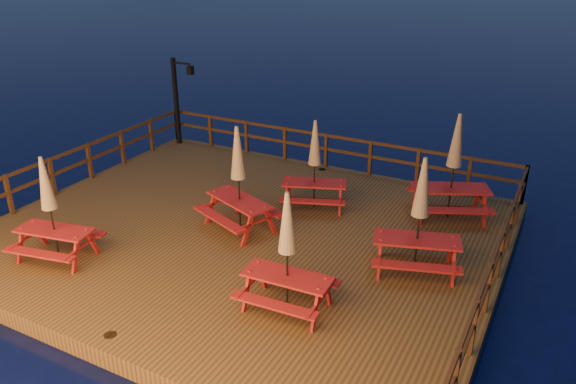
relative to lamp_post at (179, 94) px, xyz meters
name	(u,v)px	position (x,y,z in m)	size (l,w,h in m)	color
ground	(245,244)	(5.39, -4.55, -2.20)	(500.00, 500.00, 0.00)	black
deck	(245,237)	(5.39, -4.55, -2.00)	(12.00, 10.00, 0.40)	#463116
deck_piles	(246,255)	(5.39, -4.55, -2.50)	(11.44, 9.44, 1.40)	#382311
railing	(279,177)	(5.39, -2.77, -1.03)	(11.80, 9.75, 1.10)	#382311
lamp_post	(179,94)	(0.00, 0.00, 0.00)	(0.85, 0.18, 3.00)	black
picnic_table_0	(454,165)	(9.65, -1.46, -0.37)	(2.41, 2.24, 2.75)	maroon
picnic_table_1	(239,177)	(5.24, -4.51, -0.43)	(2.27, 2.08, 2.64)	maroon
picnic_table_2	(287,251)	(7.84, -6.92, -0.52)	(1.79, 1.50, 2.46)	maroon
picnic_table_3	(420,214)	(9.63, -4.43, -0.44)	(2.19, 1.98, 2.60)	maroon
picnic_table_4	(50,208)	(2.41, -7.65, -0.53)	(1.93, 1.70, 2.43)	maroon
picnic_table_5	(315,163)	(6.33, -2.56, -0.54)	(2.07, 1.90, 2.41)	maroon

